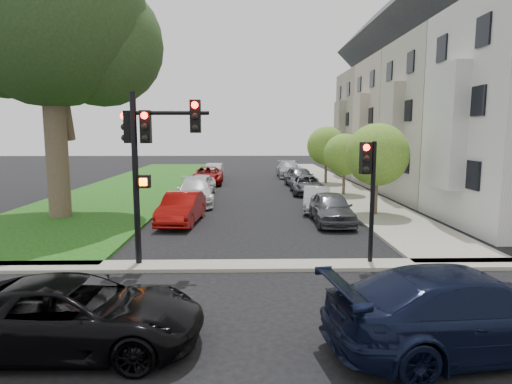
{
  "coord_description": "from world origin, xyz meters",
  "views": [
    {
      "loc": [
        -0.35,
        -11.06,
        4.21
      ],
      "look_at": [
        0.0,
        5.0,
        2.0
      ],
      "focal_mm": 30.0,
      "sensor_mm": 36.0,
      "label": 1
    }
  ],
  "objects_px": {
    "traffic_signal_secondary": "(369,180)",
    "car_parked_2": "(307,185)",
    "car_parked_5": "(182,208)",
    "car_parked_8": "(208,175)",
    "small_tree_c": "(326,146)",
    "car_parked_7": "(200,185)",
    "car_cross_near": "(74,314)",
    "car_parked_0": "(331,208)",
    "car_parked_4": "(289,169)",
    "car_parked_6": "(195,192)",
    "small_tree_a": "(377,155)",
    "eucalyptus": "(46,9)",
    "car_parked_3": "(300,177)",
    "traffic_signal_main": "(149,148)",
    "car_parked_1": "(317,199)",
    "small_tree_b": "(345,155)",
    "car_parked_9": "(214,171)",
    "car_cross_far": "(468,311)"
  },
  "relations": [
    {
      "from": "traffic_signal_secondary",
      "to": "car_parked_2",
      "type": "xyz_separation_m",
      "value": [
        0.37,
        16.31,
        -2.13
      ]
    },
    {
      "from": "car_parked_5",
      "to": "car_parked_8",
      "type": "bearing_deg",
      "value": 95.37
    },
    {
      "from": "small_tree_c",
      "to": "car_parked_7",
      "type": "height_order",
      "value": "small_tree_c"
    },
    {
      "from": "car_parked_8",
      "to": "car_parked_7",
      "type": "bearing_deg",
      "value": -91.21
    },
    {
      "from": "car_cross_near",
      "to": "car_parked_0",
      "type": "relative_size",
      "value": 1.17
    },
    {
      "from": "car_parked_4",
      "to": "car_parked_6",
      "type": "bearing_deg",
      "value": -114.78
    },
    {
      "from": "car_parked_5",
      "to": "car_parked_6",
      "type": "xyz_separation_m",
      "value": [
        -0.02,
        5.41,
        0.03
      ]
    },
    {
      "from": "car_parked_6",
      "to": "car_parked_7",
      "type": "distance_m",
      "value": 3.84
    },
    {
      "from": "car_parked_2",
      "to": "car_parked_4",
      "type": "height_order",
      "value": "car_parked_4"
    },
    {
      "from": "small_tree_a",
      "to": "car_parked_5",
      "type": "relative_size",
      "value": 1.07
    },
    {
      "from": "traffic_signal_secondary",
      "to": "small_tree_c",
      "type": "bearing_deg",
      "value": 82.92
    },
    {
      "from": "eucalyptus",
      "to": "car_parked_3",
      "type": "distance_m",
      "value": 20.49
    },
    {
      "from": "traffic_signal_main",
      "to": "car_parked_2",
      "type": "distance_m",
      "value": 18.07
    },
    {
      "from": "small_tree_c",
      "to": "car_parked_1",
      "type": "relative_size",
      "value": 1.2
    },
    {
      "from": "car_cross_near",
      "to": "car_parked_5",
      "type": "xyz_separation_m",
      "value": [
        0.34,
        11.8,
        0.03
      ]
    },
    {
      "from": "small_tree_b",
      "to": "small_tree_c",
      "type": "xyz_separation_m",
      "value": [
        -0.0,
        6.61,
        0.38
      ]
    },
    {
      "from": "car_parked_8",
      "to": "traffic_signal_secondary",
      "type": "bearing_deg",
      "value": -73.64
    },
    {
      "from": "traffic_signal_main",
      "to": "car_parked_2",
      "type": "xyz_separation_m",
      "value": [
        7.23,
        16.26,
        -3.13
      ]
    },
    {
      "from": "car_parked_5",
      "to": "traffic_signal_secondary",
      "type": "bearing_deg",
      "value": -38.93
    },
    {
      "from": "small_tree_c",
      "to": "car_parked_4",
      "type": "xyz_separation_m",
      "value": [
        -2.48,
        5.89,
        -2.41
      ]
    },
    {
      "from": "small_tree_a",
      "to": "traffic_signal_secondary",
      "type": "height_order",
      "value": "small_tree_a"
    },
    {
      "from": "car_parked_5",
      "to": "small_tree_a",
      "type": "bearing_deg",
      "value": 13.72
    },
    {
      "from": "small_tree_b",
      "to": "car_parked_0",
      "type": "height_order",
      "value": "small_tree_b"
    },
    {
      "from": "car_cross_near",
      "to": "car_parked_7",
      "type": "bearing_deg",
      "value": -0.17
    },
    {
      "from": "car_parked_7",
      "to": "car_parked_9",
      "type": "bearing_deg",
      "value": 96.14
    },
    {
      "from": "car_parked_0",
      "to": "car_parked_7",
      "type": "height_order",
      "value": "car_parked_0"
    },
    {
      "from": "car_cross_far",
      "to": "car_parked_1",
      "type": "xyz_separation_m",
      "value": [
        -0.46,
        15.14,
        -0.16
      ]
    },
    {
      "from": "eucalyptus",
      "to": "car_parked_5",
      "type": "distance_m",
      "value": 11.23
    },
    {
      "from": "car_cross_near",
      "to": "car_parked_2",
      "type": "height_order",
      "value": "car_cross_near"
    },
    {
      "from": "car_parked_4",
      "to": "traffic_signal_secondary",
      "type": "bearing_deg",
      "value": -90.87
    },
    {
      "from": "car_cross_far",
      "to": "car_parked_0",
      "type": "relative_size",
      "value": 1.29
    },
    {
      "from": "eucalyptus",
      "to": "small_tree_b",
      "type": "xyz_separation_m",
      "value": [
        15.88,
        7.39,
        -7.16
      ]
    },
    {
      "from": "small_tree_b",
      "to": "traffic_signal_secondary",
      "type": "xyz_separation_m",
      "value": [
        -2.71,
        -15.25,
        -0.03
      ]
    },
    {
      "from": "car_parked_6",
      "to": "car_parked_9",
      "type": "distance_m",
      "value": 15.32
    },
    {
      "from": "car_parked_2",
      "to": "car_parked_5",
      "type": "bearing_deg",
      "value": -125.02
    },
    {
      "from": "car_cross_near",
      "to": "traffic_signal_main",
      "type": "bearing_deg",
      "value": -3.79
    },
    {
      "from": "small_tree_b",
      "to": "car_parked_1",
      "type": "relative_size",
      "value": 1.06
    },
    {
      "from": "small_tree_c",
      "to": "traffic_signal_secondary",
      "type": "height_order",
      "value": "small_tree_c"
    },
    {
      "from": "eucalyptus",
      "to": "car_parked_4",
      "type": "bearing_deg",
      "value": 56.04
    },
    {
      "from": "small_tree_a",
      "to": "car_parked_0",
      "type": "height_order",
      "value": "small_tree_a"
    },
    {
      "from": "car_parked_3",
      "to": "car_parked_1",
      "type": "bearing_deg",
      "value": -99.37
    },
    {
      "from": "car_parked_0",
      "to": "car_parked_1",
      "type": "xyz_separation_m",
      "value": [
        -0.15,
        3.25,
        -0.08
      ]
    },
    {
      "from": "traffic_signal_secondary",
      "to": "car_parked_8",
      "type": "relative_size",
      "value": 0.75
    },
    {
      "from": "traffic_signal_secondary",
      "to": "car_parked_8",
      "type": "height_order",
      "value": "traffic_signal_secondary"
    },
    {
      "from": "car_parked_8",
      "to": "car_cross_near",
      "type": "bearing_deg",
      "value": -91.63
    },
    {
      "from": "traffic_signal_main",
      "to": "car_parked_0",
      "type": "xyz_separation_m",
      "value": [
        6.98,
        6.36,
        -3.02
      ]
    },
    {
      "from": "car_parked_8",
      "to": "car_parked_0",
      "type": "bearing_deg",
      "value": -66.82
    },
    {
      "from": "small_tree_c",
      "to": "car_parked_7",
      "type": "bearing_deg",
      "value": -148.31
    },
    {
      "from": "car_cross_far",
      "to": "traffic_signal_main",
      "type": "bearing_deg",
      "value": 43.81
    },
    {
      "from": "car_parked_8",
      "to": "car_parked_9",
      "type": "height_order",
      "value": "car_parked_8"
    }
  ]
}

